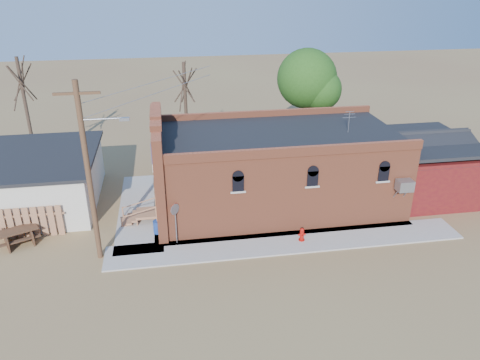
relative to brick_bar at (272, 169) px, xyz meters
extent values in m
plane|color=brown|center=(-1.64, -5.49, -2.34)|extent=(120.00, 120.00, 0.00)
cube|color=#9E9991|center=(-0.14, -4.59, -2.30)|extent=(19.00, 2.20, 0.08)
cube|color=#9E9991|center=(-7.94, 0.51, -2.30)|extent=(2.60, 10.00, 0.08)
cube|color=#A44F32|center=(0.36, 0.01, -0.09)|extent=(14.00, 7.00, 4.50)
cube|color=black|center=(0.36, 0.01, 2.21)|extent=(13.80, 6.80, 0.12)
cube|color=#A44F32|center=(-6.64, 0.01, 0.56)|extent=(0.50, 7.40, 5.80)
cube|color=navy|center=(-6.94, -1.19, 1.66)|extent=(0.08, 1.10, 1.56)
cube|color=gray|center=(6.46, -3.94, 0.26)|extent=(0.85, 0.65, 0.60)
cube|color=#510E14|center=(9.86, 0.01, -0.74)|extent=(5.00, 6.00, 3.20)
cylinder|color=#45311B|center=(-9.84, -4.29, 2.16)|extent=(0.26, 0.26, 9.00)
cube|color=#45311B|center=(-9.84, -4.29, 6.06)|extent=(2.00, 0.12, 0.12)
cylinder|color=gray|center=(-8.94, -4.29, 4.86)|extent=(1.80, 0.08, 0.08)
cube|color=gray|center=(-7.94, -4.29, 4.81)|extent=(0.45, 0.22, 0.14)
cylinder|color=#433226|center=(-4.64, 7.51, 1.41)|extent=(0.24, 0.24, 7.50)
cylinder|color=#433226|center=(-15.64, 8.51, 1.66)|extent=(0.24, 0.24, 8.00)
cylinder|color=#433226|center=(4.36, 8.01, 0.81)|extent=(0.28, 0.28, 6.30)
sphere|color=#214915|center=(4.36, 8.01, 3.61)|extent=(4.40, 4.40, 4.40)
cylinder|color=#A20E09|center=(0.63, -4.54, -2.23)|extent=(0.39, 0.39, 0.06)
cylinder|color=#A20E09|center=(0.63, -4.54, -1.92)|extent=(0.27, 0.27, 0.56)
sphere|color=#A20E09|center=(0.63, -4.54, -1.63)|extent=(0.22, 0.22, 0.22)
cylinder|color=#A20E09|center=(0.63, -4.68, -1.91)|extent=(0.13, 0.14, 0.10)
cylinder|color=#A20E09|center=(0.49, -4.54, -1.91)|extent=(0.14, 0.13, 0.10)
cylinder|color=#A20E09|center=(0.77, -4.54, -1.91)|extent=(0.14, 0.13, 0.10)
cylinder|color=gray|center=(-5.95, -3.69, -1.21)|extent=(0.08, 0.08, 2.10)
cylinder|color=gray|center=(-5.95, -3.71, -0.25)|extent=(0.46, 0.47, 0.63)
cylinder|color=#A41609|center=(-5.95, -3.68, -0.25)|extent=(0.46, 0.47, 0.63)
cylinder|color=navy|center=(-6.94, -2.49, -1.90)|extent=(0.47, 0.47, 0.72)
cube|color=#492D1D|center=(-14.82, -2.58, -1.95)|extent=(0.72, 1.44, 0.78)
cube|color=#492D1D|center=(-13.61, -2.01, -1.95)|extent=(0.72, 1.44, 0.78)
cube|color=#492D1D|center=(-14.21, -2.29, -1.54)|extent=(2.19, 1.65, 0.07)
cube|color=#492D1D|center=(-13.96, -2.85, -1.87)|extent=(1.93, 1.10, 0.06)
cube|color=#492D1D|center=(-14.47, -1.74, -1.87)|extent=(1.93, 1.10, 0.06)
camera|label=1|loc=(-6.11, -25.15, 10.98)|focal=35.00mm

